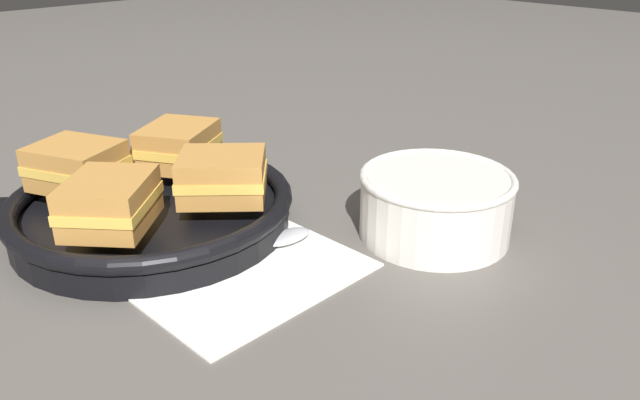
# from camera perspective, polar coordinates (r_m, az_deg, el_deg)

# --- Properties ---
(ground_plane) EXTENTS (4.00, 4.00, 0.00)m
(ground_plane) POSITION_cam_1_polar(r_m,az_deg,el_deg) (0.66, -1.60, -3.03)
(ground_plane) COLOR #56514C
(napkin) EXTENTS (0.20, 0.17, 0.00)m
(napkin) POSITION_cam_1_polar(r_m,az_deg,el_deg) (0.59, -6.99, -6.38)
(napkin) COLOR white
(napkin) RESTS_ON ground_plane
(soup_bowl) EXTENTS (0.16, 0.16, 0.07)m
(soup_bowl) POSITION_cam_1_polar(r_m,az_deg,el_deg) (0.64, 10.53, -0.08)
(soup_bowl) COLOR silver
(soup_bowl) RESTS_ON ground_plane
(spoon) EXTENTS (0.17, 0.03, 0.01)m
(spoon) POSITION_cam_1_polar(r_m,az_deg,el_deg) (0.62, -4.72, -4.00)
(spoon) COLOR #B7B7BC
(spoon) RESTS_ON napkin
(skillet) EXTENTS (0.36, 0.33, 0.04)m
(skillet) POSITION_cam_1_polar(r_m,az_deg,el_deg) (0.68, -15.23, -0.81)
(skillet) COLOR black
(skillet) RESTS_ON ground_plane
(sandwich_near_left) EXTENTS (0.11, 0.11, 0.05)m
(sandwich_near_left) POSITION_cam_1_polar(r_m,az_deg,el_deg) (0.63, -8.91, 2.16)
(sandwich_near_left) COLOR #B27A38
(sandwich_near_left) RESTS_ON skillet
(sandwich_near_right) EXTENTS (0.11, 0.11, 0.05)m
(sandwich_near_right) POSITION_cam_1_polar(r_m,az_deg,el_deg) (0.73, -12.81, 4.90)
(sandwich_near_right) COLOR #B27A38
(sandwich_near_right) RESTS_ON skillet
(sandwich_far_left) EXTENTS (0.10, 0.11, 0.05)m
(sandwich_far_left) POSITION_cam_1_polar(r_m,az_deg,el_deg) (0.70, -21.35, 2.97)
(sandwich_far_left) COLOR #B27A38
(sandwich_far_left) RESTS_ON skillet
(sandwich_far_right) EXTENTS (0.11, 0.11, 0.05)m
(sandwich_far_right) POSITION_cam_1_polar(r_m,az_deg,el_deg) (0.60, -18.67, -0.21)
(sandwich_far_right) COLOR #B27A38
(sandwich_far_right) RESTS_ON skillet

